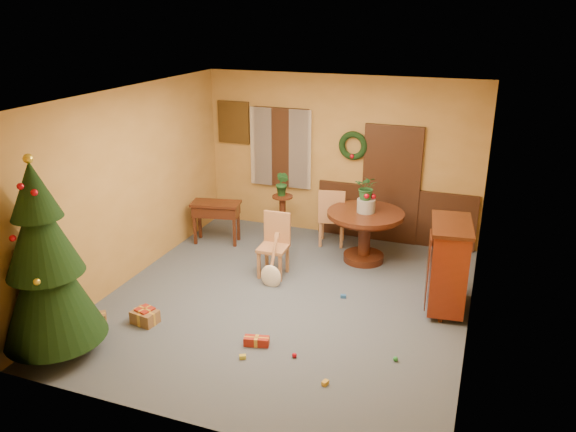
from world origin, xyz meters
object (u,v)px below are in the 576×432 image
at_px(chair_near, 275,242).
at_px(christmas_tree, 45,264).
at_px(sideboard, 448,264).
at_px(writing_desk, 216,212).
at_px(dining_table, 365,227).

relative_size(chair_near, christmas_tree, 0.40).
bearing_deg(sideboard, chair_near, 175.46).
distance_m(chair_near, sideboard, 2.63).
bearing_deg(writing_desk, christmas_tree, -93.67).
relative_size(dining_table, christmas_tree, 0.50).
bearing_deg(dining_table, christmas_tree, -126.57).
distance_m(christmas_tree, writing_desk, 3.81).
distance_m(dining_table, sideboard, 1.83).
xyz_separation_m(dining_table, christmas_tree, (-2.88, -3.89, 0.58)).
relative_size(dining_table, sideboard, 0.98).
height_order(dining_table, christmas_tree, christmas_tree).
distance_m(chair_near, writing_desk, 1.66).
relative_size(dining_table, writing_desk, 1.37).
distance_m(dining_table, writing_desk, 2.65).
distance_m(christmas_tree, sideboard, 5.12).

